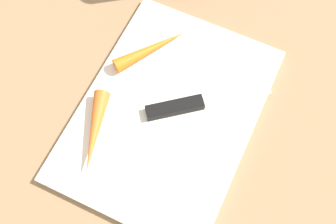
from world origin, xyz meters
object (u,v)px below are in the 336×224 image
at_px(carrot_short, 95,131).
at_px(carrot_long, 151,49).
at_px(knife, 183,106).
at_px(cutting_board, 168,114).

xyz_separation_m(carrot_short, carrot_long, (0.17, -0.01, -0.00)).
distance_m(knife, carrot_short, 0.14).
relative_size(knife, carrot_long, 1.28).
bearing_deg(cutting_board, carrot_short, 133.98).
xyz_separation_m(cutting_board, carrot_long, (0.09, 0.07, 0.02)).
bearing_deg(carrot_long, carrot_short, -149.64).
height_order(knife, carrot_long, carrot_long).
bearing_deg(carrot_short, knife, 115.56).
distance_m(carrot_short, carrot_long, 0.17).
bearing_deg(knife, carrot_long, 103.65).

